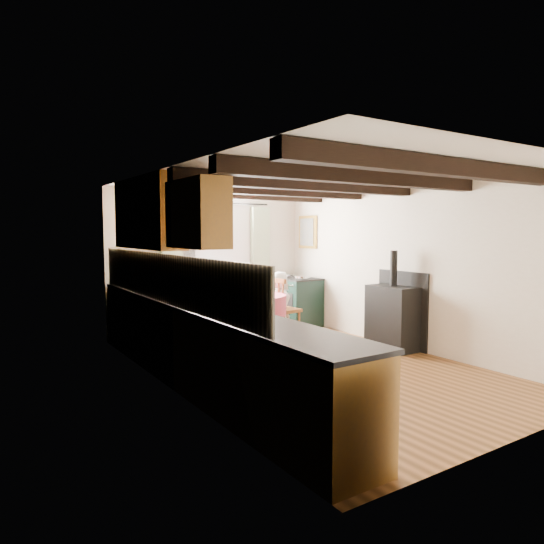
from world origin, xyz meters
TOP-DOWN VIEW (x-y plane):
  - floor at (0.00, 0.00)m, footprint 3.60×5.50m
  - ceiling at (0.00, 0.00)m, footprint 3.60×5.50m
  - wall_back at (0.00, 2.75)m, footprint 3.60×0.00m
  - wall_front at (0.00, -2.75)m, footprint 3.60×0.00m
  - wall_left at (-1.80, 0.00)m, footprint 0.00×5.50m
  - wall_right at (1.80, 0.00)m, footprint 0.00×5.50m
  - beam_a at (0.00, -2.00)m, footprint 3.60×0.16m
  - beam_b at (0.00, -1.00)m, footprint 3.60×0.16m
  - beam_c at (0.00, 0.00)m, footprint 3.60×0.16m
  - beam_d at (0.00, 1.00)m, footprint 3.60×0.16m
  - beam_e at (0.00, 2.00)m, footprint 3.60×0.16m
  - splash_left at (-1.78, 0.30)m, footprint 0.02×4.50m
  - splash_back at (-1.00, 2.73)m, footprint 1.40×0.02m
  - base_cabinet_left at (-1.50, 0.00)m, footprint 0.60×5.30m
  - base_cabinet_back at (-1.05, 2.45)m, footprint 1.30×0.60m
  - worktop_left at (-1.48, 0.00)m, footprint 0.64×5.30m
  - worktop_back at (-1.05, 2.43)m, footprint 1.30×0.64m
  - wall_cabinet_glass at (-1.63, 1.20)m, footprint 0.34×1.80m
  - wall_cabinet_solid at (-1.63, -0.30)m, footprint 0.34×0.90m
  - window_frame at (0.10, 2.73)m, footprint 1.34×0.03m
  - window_pane at (0.10, 2.74)m, footprint 1.20×0.01m
  - curtain_left at (-0.75, 2.65)m, footprint 0.35×0.10m
  - curtain_right at (0.95, 2.65)m, footprint 0.35×0.10m
  - curtain_rod at (0.10, 2.65)m, footprint 2.00×0.03m
  - wall_picture at (1.77, 2.30)m, footprint 0.04×0.50m
  - wall_plate at (1.05, 2.72)m, footprint 0.30×0.02m
  - rug at (-0.02, 1.51)m, footprint 1.87×1.46m
  - dining_table at (-0.02, 1.51)m, footprint 1.25×1.25m
  - chair_near at (-0.08, 0.79)m, footprint 0.44×0.45m
  - chair_left at (-0.77, 1.48)m, footprint 0.51×0.50m
  - chair_right at (0.70, 1.49)m, footprint 0.49×0.47m
  - aga_range at (1.47, 2.29)m, footprint 0.63×0.97m
  - cast_iron_stove at (1.58, 0.00)m, footprint 0.43×0.72m
  - child_far at (0.01, 2.31)m, footprint 0.51×0.41m
  - child_right at (0.68, 1.62)m, footprint 0.47×0.59m
  - bowl_a at (0.03, 1.49)m, footprint 0.26×0.26m
  - bowl_b at (0.01, 1.44)m, footprint 0.25×0.25m
  - cup at (-0.02, 1.51)m, footprint 0.15×0.15m
  - canister_tall at (-1.25, 2.41)m, footprint 0.13×0.13m
  - canister_wide at (-0.89, 2.42)m, footprint 0.17×0.17m
  - canister_slim at (-0.70, 2.43)m, footprint 0.10×0.10m

SIDE VIEW (x-z plane):
  - floor at x=0.00m, z-range 0.00..0.00m
  - rug at x=-0.02m, z-range 0.00..0.01m
  - dining_table at x=-0.02m, z-range 0.00..0.75m
  - base_cabinet_left at x=-1.50m, z-range 0.00..0.88m
  - base_cabinet_back at x=-1.05m, z-range 0.00..0.88m
  - aga_range at x=1.47m, z-range 0.00..0.89m
  - chair_near at x=-0.08m, z-range 0.00..0.89m
  - chair_left at x=-0.77m, z-range 0.00..0.98m
  - chair_right at x=0.70m, z-range 0.00..0.98m
  - child_right at x=0.68m, z-range 0.00..1.07m
  - child_far at x=0.01m, z-range 0.00..1.22m
  - cast_iron_stove at x=1.58m, z-range 0.00..1.44m
  - bowl_a at x=0.03m, z-range 0.75..0.81m
  - bowl_b at x=0.01m, z-range 0.75..0.82m
  - cup at x=-0.02m, z-range 0.75..0.86m
  - worktop_left at x=-1.48m, z-range 0.88..0.92m
  - worktop_back at x=-1.05m, z-range 0.88..0.92m
  - canister_wide at x=-0.89m, z-range 0.92..1.11m
  - canister_tall at x=-1.25m, z-range 0.92..1.15m
  - canister_slim at x=-0.70m, z-range 0.92..1.20m
  - curtain_left at x=-0.75m, z-range 0.05..2.15m
  - curtain_right at x=0.95m, z-range 0.05..2.15m
  - wall_back at x=0.00m, z-range 0.00..2.40m
  - wall_front at x=0.00m, z-range 0.00..2.40m
  - wall_left at x=-1.80m, z-range 0.00..2.40m
  - wall_right at x=1.80m, z-range 0.00..2.40m
  - splash_left at x=-1.78m, z-range 0.92..1.48m
  - splash_back at x=-1.00m, z-range 0.92..1.48m
  - window_frame at x=0.10m, z-range 0.83..2.37m
  - window_pane at x=0.10m, z-range 0.90..2.30m
  - wall_picture at x=1.77m, z-range 1.40..2.00m
  - wall_plate at x=1.05m, z-range 1.55..1.85m
  - wall_cabinet_solid at x=-1.63m, z-range 1.55..2.25m
  - wall_cabinet_glass at x=-1.63m, z-range 1.50..2.40m
  - curtain_rod at x=0.10m, z-range 2.19..2.22m
  - beam_a at x=0.00m, z-range 2.23..2.39m
  - beam_b at x=0.00m, z-range 2.23..2.39m
  - beam_c at x=0.00m, z-range 2.23..2.39m
  - beam_d at x=0.00m, z-range 2.23..2.39m
  - beam_e at x=0.00m, z-range 2.23..2.39m
  - ceiling at x=0.00m, z-range 2.40..2.40m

